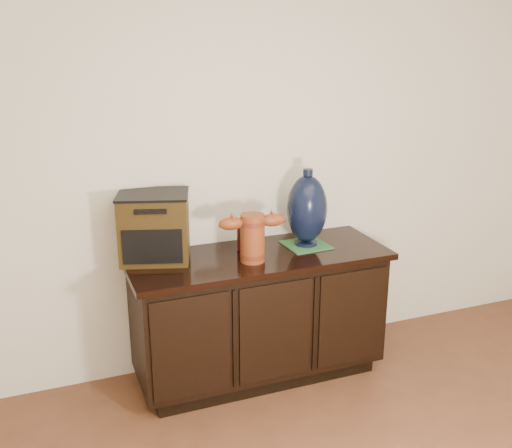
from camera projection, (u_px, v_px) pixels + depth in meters
name	position (u px, v px, depth m)	size (l,w,h in m)	color
sideboard	(258.00, 314.00, 3.43)	(1.46, 0.56, 0.75)	black
terracotta_vessel	(253.00, 235.00, 3.18)	(0.37, 0.15, 0.26)	#913E1A
tv_radio	(154.00, 227.00, 3.20)	(0.44, 0.39, 0.37)	#36250D
green_mat	(306.00, 245.00, 3.46)	(0.24, 0.24, 0.01)	#2D6532
lamp_base	(307.00, 209.00, 3.39)	(0.24, 0.24, 0.44)	black
spray_can	(242.00, 236.00, 3.36)	(0.06, 0.06, 0.16)	#611310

